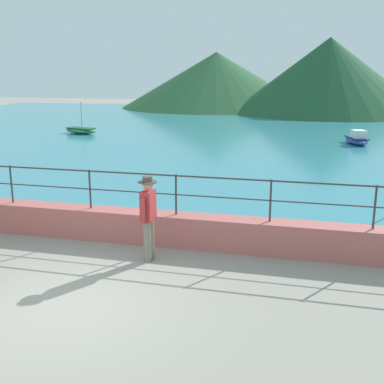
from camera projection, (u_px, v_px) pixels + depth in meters
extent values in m
plane|color=gray|center=(64.00, 304.00, 7.88)|extent=(120.00, 120.00, 0.00)
cube|color=#BC605B|center=(133.00, 226.00, 10.80)|extent=(20.00, 0.56, 0.70)
cylinder|color=#383330|center=(11.00, 184.00, 11.34)|extent=(0.04, 0.04, 0.90)
cylinder|color=#383330|center=(90.00, 189.00, 10.85)|extent=(0.04, 0.04, 0.90)
cylinder|color=#383330|center=(176.00, 195.00, 10.36)|extent=(0.04, 0.04, 0.90)
cylinder|color=#383330|center=(270.00, 201.00, 9.87)|extent=(0.04, 0.04, 0.90)
cylinder|color=#383330|center=(375.00, 207.00, 9.38)|extent=(0.04, 0.04, 0.90)
cylinder|color=#383330|center=(131.00, 173.00, 10.50)|extent=(18.40, 0.04, 0.04)
cylinder|color=#383330|center=(132.00, 192.00, 10.61)|extent=(18.40, 0.03, 0.03)
cube|color=teal|center=(255.00, 129.00, 32.16)|extent=(64.00, 44.32, 0.06)
cone|color=#1E4C2D|center=(328.00, 76.00, 44.21)|extent=(18.34, 18.34, 6.92)
cone|color=#285633|center=(216.00, 80.00, 51.65)|extent=(20.73, 20.73, 5.91)
cylinder|color=slate|center=(147.00, 241.00, 9.57)|extent=(0.15, 0.15, 0.86)
cylinder|color=slate|center=(151.00, 239.00, 9.74)|extent=(0.15, 0.15, 0.86)
cube|color=#B22D2D|center=(148.00, 205.00, 9.48)|extent=(0.24, 0.37, 0.60)
cylinder|color=#B22D2D|center=(144.00, 211.00, 9.26)|extent=(0.09, 0.09, 0.52)
cylinder|color=#B22D2D|center=(153.00, 204.00, 9.71)|extent=(0.09, 0.09, 0.52)
sphere|color=tan|center=(148.00, 184.00, 9.37)|extent=(0.22, 0.22, 0.22)
cylinder|color=#4C4238|center=(148.00, 182.00, 9.36)|extent=(0.38, 0.38, 0.02)
cylinder|color=#4C4238|center=(147.00, 179.00, 9.34)|extent=(0.20, 0.20, 0.10)
ellipsoid|color=#2D4C9E|center=(356.00, 141.00, 25.22)|extent=(1.46, 2.45, 0.36)
cube|color=navy|center=(357.00, 138.00, 25.19)|extent=(1.21, 1.97, 0.06)
cube|color=silver|center=(359.00, 134.00, 24.89)|extent=(0.81, 0.93, 0.40)
ellipsoid|color=#338C59|center=(81.00, 131.00, 29.54)|extent=(2.46, 1.47, 0.36)
cube|color=#1C4D31|center=(81.00, 128.00, 29.50)|extent=(1.98, 1.22, 0.06)
cylinder|color=#B2A899|center=(81.00, 115.00, 29.26)|extent=(0.06, 0.06, 1.58)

